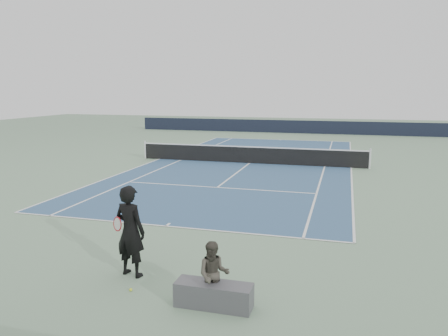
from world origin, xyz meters
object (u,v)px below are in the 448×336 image
(tennis_net, at_px, (250,154))
(tennis_ball, at_px, (131,290))
(spectator_bench, at_px, (214,284))
(tennis_player, at_px, (130,231))

(tennis_net, xyz_separation_m, tennis_ball, (1.00, -16.06, -0.47))
(tennis_net, relative_size, tennis_ball, 194.76)
(tennis_net, relative_size, spectator_bench, 8.31)
(tennis_net, distance_m, tennis_player, 15.35)
(tennis_net, xyz_separation_m, tennis_player, (0.65, -15.33, 0.52))
(tennis_ball, distance_m, spectator_bench, 1.89)
(tennis_ball, bearing_deg, tennis_net, 93.56)
(tennis_net, height_order, tennis_ball, tennis_net)
(tennis_net, distance_m, tennis_ball, 16.10)
(tennis_net, xyz_separation_m, spectator_bench, (2.84, -16.22, -0.04))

